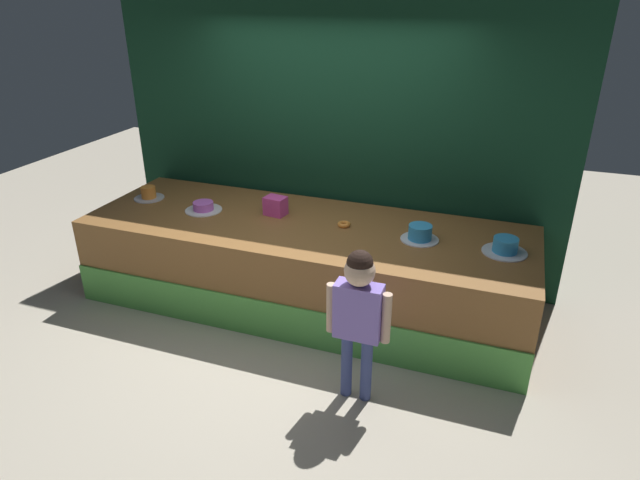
# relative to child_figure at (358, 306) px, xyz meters

# --- Properties ---
(ground_plane) EXTENTS (12.00, 12.00, 0.00)m
(ground_plane) POSITION_rel_child_figure_xyz_m (-0.83, 0.45, -0.77)
(ground_plane) COLOR #BCB29E
(stage_platform) EXTENTS (4.03, 1.37, 0.80)m
(stage_platform) POSITION_rel_child_figure_xyz_m (-0.83, 1.11, -0.37)
(stage_platform) COLOR brown
(stage_platform) RESTS_ON ground_plane
(curtain_backdrop) EXTENTS (4.49, 0.08, 2.84)m
(curtain_backdrop) POSITION_rel_child_figure_xyz_m (-0.83, 1.89, 0.65)
(curtain_backdrop) COLOR #113823
(curtain_backdrop) RESTS_ON ground_plane
(child_figure) EXTENTS (0.46, 0.21, 1.19)m
(child_figure) POSITION_rel_child_figure_xyz_m (0.00, 0.00, 0.00)
(child_figure) COLOR #3F4C8C
(child_figure) RESTS_ON ground_plane
(pink_box) EXTENTS (0.21, 0.17, 0.17)m
(pink_box) POSITION_rel_child_figure_xyz_m (-1.17, 1.24, 0.12)
(pink_box) COLOR #E347A5
(pink_box) RESTS_ON stage_platform
(donut) EXTENTS (0.11, 0.11, 0.04)m
(donut) POSITION_rel_child_figure_xyz_m (-0.48, 1.19, 0.05)
(donut) COLOR orange
(donut) RESTS_ON stage_platform
(cake_far_left) EXTENTS (0.30, 0.30, 0.12)m
(cake_far_left) POSITION_rel_child_figure_xyz_m (-2.54, 1.19, 0.08)
(cake_far_left) COLOR silver
(cake_far_left) RESTS_ON stage_platform
(cake_center_left) EXTENTS (0.35, 0.35, 0.09)m
(cake_center_left) POSITION_rel_child_figure_xyz_m (-1.85, 1.09, 0.07)
(cake_center_left) COLOR white
(cake_center_left) RESTS_ON stage_platform
(cake_center_right) EXTENTS (0.32, 0.32, 0.13)m
(cake_center_right) POSITION_rel_child_figure_xyz_m (0.20, 1.14, 0.09)
(cake_center_right) COLOR silver
(cake_center_right) RESTS_ON stage_platform
(cake_far_right) EXTENTS (0.36, 0.36, 0.13)m
(cake_far_right) POSITION_rel_child_figure_xyz_m (0.89, 1.13, 0.09)
(cake_far_right) COLOR silver
(cake_far_right) RESTS_ON stage_platform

